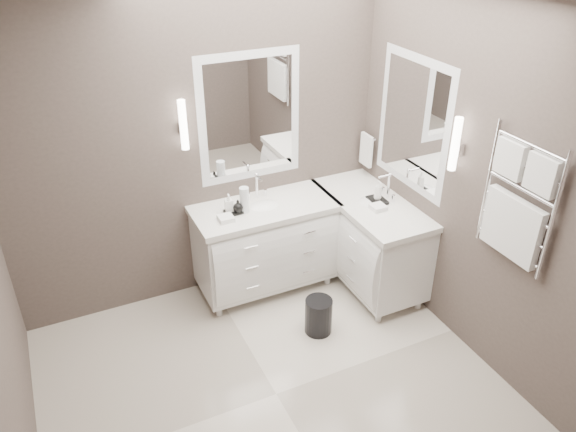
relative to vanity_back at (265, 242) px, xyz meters
name	(u,v)px	position (x,y,z in m)	size (l,w,h in m)	color
floor	(276,394)	(-0.45, -1.23, -0.49)	(3.20, 3.00, 0.01)	beige
ceiling	(270,1)	(-0.45, -1.23, 2.22)	(3.20, 3.00, 0.01)	white
wall_back	(199,148)	(-0.45, 0.28, 0.86)	(3.20, 0.01, 2.70)	#4A403B
wall_front	(428,419)	(-0.45, -2.73, 0.86)	(3.20, 0.01, 2.70)	#4A403B
wall_right	(479,186)	(1.15, -1.23, 0.86)	(0.01, 3.00, 2.70)	#4A403B
vanity_back	(265,242)	(0.00, 0.00, 0.00)	(1.24, 0.59, 0.97)	white
vanity_right	(369,237)	(0.88, -0.33, 0.00)	(0.59, 1.24, 0.97)	white
mirror_back	(250,118)	(0.00, 0.26, 1.06)	(0.90, 0.02, 1.10)	white
mirror_right	(413,123)	(1.14, -0.43, 1.06)	(0.02, 0.90, 1.10)	white
sconce_back	(183,126)	(-0.58, 0.20, 1.11)	(0.06, 0.06, 0.40)	white
sconce_right	(455,145)	(1.08, -1.01, 1.11)	(0.06, 0.06, 0.40)	white
towel_bar_corner	(366,149)	(1.09, 0.13, 0.63)	(0.03, 0.22, 0.30)	white
towel_ladder	(517,207)	(1.10, -1.63, 0.91)	(0.06, 0.58, 0.90)	white
waste_bin	(319,316)	(0.15, -0.75, -0.33)	(0.22, 0.22, 0.31)	black
amenity_tray_back	(234,212)	(-0.28, -0.01, 0.38)	(0.15, 0.11, 0.02)	black
amenity_tray_right	(377,200)	(0.91, -0.35, 0.38)	(0.13, 0.18, 0.03)	black
water_bottle	(244,200)	(-0.19, -0.03, 0.48)	(0.08, 0.08, 0.22)	silver
soap_bottle_a	(229,202)	(-0.31, 0.01, 0.46)	(0.07, 0.07, 0.15)	white
soap_bottle_b	(238,206)	(-0.25, -0.04, 0.44)	(0.08, 0.08, 0.11)	black
soap_bottle_c	(378,190)	(0.91, -0.35, 0.48)	(0.07, 0.07, 0.17)	white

